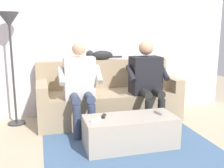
{
  "coord_description": "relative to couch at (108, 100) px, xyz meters",
  "views": [
    {
      "loc": [
        0.96,
        3.64,
        1.33
      ],
      "look_at": [
        0.0,
        0.1,
        0.57
      ],
      "focal_mm": 43.34,
      "sensor_mm": 36.0,
      "label": 1
    }
  ],
  "objects": [
    {
      "name": "ground_plane",
      "position": [
        0.0,
        0.72,
        -0.29
      ],
      "size": [
        8.0,
        8.0,
        0.0
      ],
      "primitive_type": "plane",
      "color": "tan"
    },
    {
      "name": "back_wall",
      "position": [
        0.0,
        -0.42,
        1.06
      ],
      "size": [
        4.26,
        0.06,
        2.7
      ],
      "primitive_type": "cube",
      "color": "silver",
      "rests_on": "ground"
    },
    {
      "name": "couch",
      "position": [
        0.0,
        0.0,
        0.0
      ],
      "size": [
        2.04,
        0.76,
        0.86
      ],
      "color": "#9E896B",
      "rests_on": "ground"
    },
    {
      "name": "coffee_table",
      "position": [
        0.0,
        1.01,
        -0.11
      ],
      "size": [
        1.04,
        0.46,
        0.35
      ],
      "color": "#A89E8E",
      "rests_on": "ground"
    },
    {
      "name": "person_left_seated",
      "position": [
        -0.47,
        0.33,
        0.37
      ],
      "size": [
        0.56,
        0.56,
        1.17
      ],
      "color": "black",
      "rests_on": "ground"
    },
    {
      "name": "person_right_seated",
      "position": [
        0.47,
        0.37,
        0.36
      ],
      "size": [
        0.55,
        0.51,
        1.16
      ],
      "color": "beige",
      "rests_on": "ground"
    },
    {
      "name": "cat_on_backrest",
      "position": [
        0.07,
        -0.26,
        0.64
      ],
      "size": [
        0.56,
        0.12,
        0.15
      ],
      "color": "black",
      "rests_on": "couch"
    },
    {
      "name": "remote_black",
      "position": [
        0.29,
        0.93,
        0.07
      ],
      "size": [
        0.08,
        0.12,
        0.02
      ],
      "primitive_type": "cube",
      "rotation": [
        0.0,
        0.0,
        4.32
      ],
      "color": "black",
      "rests_on": "coffee_table"
    },
    {
      "name": "remote_white",
      "position": [
        0.41,
        1.04,
        0.07
      ],
      "size": [
        0.13,
        0.1,
        0.02
      ],
      "primitive_type": "cube",
      "rotation": [
        0.0,
        0.0,
        0.57
      ],
      "color": "white",
      "rests_on": "coffee_table"
    },
    {
      "name": "remote_gray",
      "position": [
        -0.35,
        0.99,
        0.07
      ],
      "size": [
        0.06,
        0.14,
        0.03
      ],
      "primitive_type": "cube",
      "rotation": [
        0.0,
        0.0,
        1.78
      ],
      "color": "gray",
      "rests_on": "coffee_table"
    },
    {
      "name": "floor_rug",
      "position": [
        0.0,
        0.9,
        -0.29
      ],
      "size": [
        1.93,
        1.64,
        0.01
      ],
      "primitive_type": "cube",
      "color": "#426084",
      "rests_on": "ground"
    },
    {
      "name": "floor_lamp",
      "position": [
        1.32,
        -0.12,
        1.01
      ],
      "size": [
        0.28,
        0.28,
        1.54
      ],
      "color": "#2D2D2D",
      "rests_on": "ground"
    }
  ]
}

